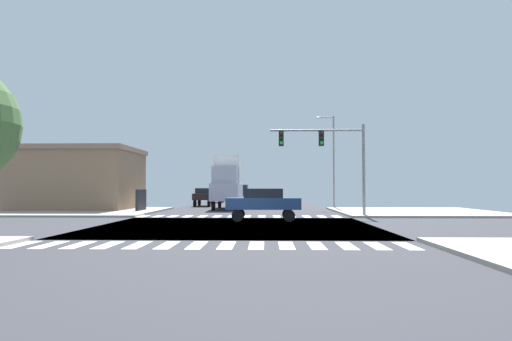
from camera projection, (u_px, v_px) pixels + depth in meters
ground at (235, 227)px, 21.78m from camera, size 90.00×90.00×0.05m
sidewalk_corner_ne at (415, 212)px, 33.44m from camera, size 12.00×12.00×0.14m
sidewalk_corner_nw at (82, 211)px, 34.11m from camera, size 12.00×12.00×0.14m
crosswalk_near at (212, 245)px, 14.50m from camera, size 13.50×2.00×0.01m
crosswalk_far at (240, 216)px, 29.08m from camera, size 13.50×2.00×0.01m
traffic_signal_mast at (326, 148)px, 28.93m from camera, size 6.34×0.55×6.18m
street_lamp at (331, 154)px, 40.08m from camera, size 1.78×0.32×8.58m
bank_building at (57, 179)px, 37.51m from camera, size 15.14×7.92×5.37m
sedan_nearside_1 at (216, 194)px, 56.15m from camera, size 1.80×4.30×1.88m
sedan_farside_2 at (263, 202)px, 25.29m from camera, size 4.30×1.80×1.88m
sedan_crossing_3 at (204, 195)px, 45.29m from camera, size 1.80×4.30×1.88m
suv_queued_1 at (242, 191)px, 61.99m from camera, size 1.96×4.60×2.34m
box_truck_leading_1 at (228, 181)px, 39.47m from camera, size 2.40×7.20×4.85m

